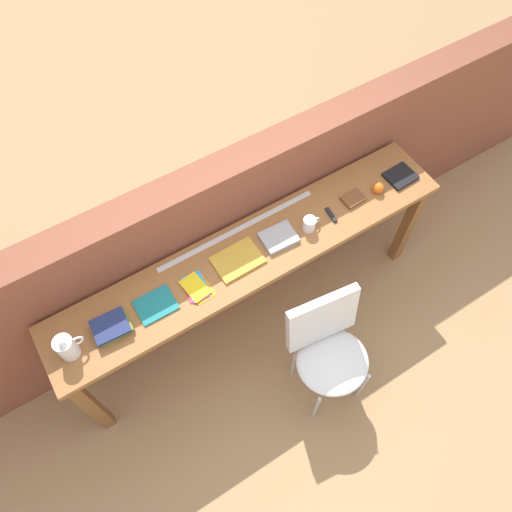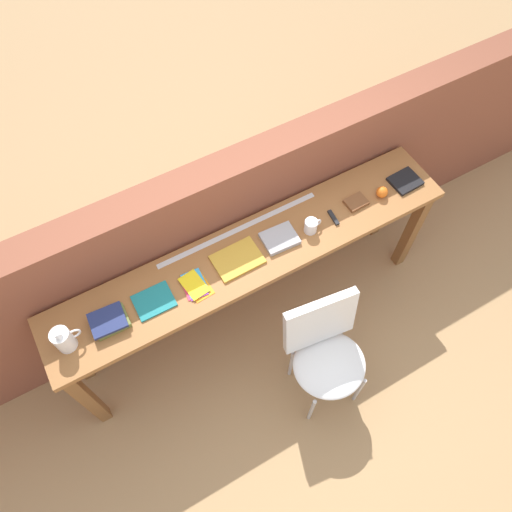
{
  "view_description": "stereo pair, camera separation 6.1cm",
  "coord_description": "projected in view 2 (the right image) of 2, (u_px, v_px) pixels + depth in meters",
  "views": [
    {
      "loc": [
        -0.75,
        -0.96,
        3.34
      ],
      "look_at": [
        0.0,
        0.25,
        0.9
      ],
      "focal_mm": 35.0,
      "sensor_mm": 36.0,
      "label": 1
    },
    {
      "loc": [
        -0.7,
        -1.0,
        3.34
      ],
      "look_at": [
        0.0,
        0.25,
        0.9
      ],
      "focal_mm": 35.0,
      "sensor_mm": 36.0,
      "label": 2
    }
  ],
  "objects": [
    {
      "name": "leather_journal_brown",
      "position": [
        356.0,
        202.0,
        3.03
      ],
      "size": [
        0.13,
        0.1,
        0.02
      ],
      "primitive_type": "cube",
      "rotation": [
        0.0,
        0.0,
        0.04
      ],
      "color": "brown",
      "rests_on": "sideboard"
    },
    {
      "name": "sports_ball_small",
      "position": [
        382.0,
        192.0,
        3.04
      ],
      "size": [
        0.07,
        0.07,
        0.07
      ],
      "primitive_type": "sphere",
      "color": "orange",
      "rests_on": "sideboard"
    },
    {
      "name": "book_grey_hardcover",
      "position": [
        280.0,
        238.0,
        2.9
      ],
      "size": [
        0.21,
        0.17,
        0.03
      ],
      "primitive_type": "cube",
      "rotation": [
        0.0,
        0.0,
        -0.05
      ],
      "color": "#9E9EA3",
      "rests_on": "sideboard"
    },
    {
      "name": "book_repair_rightmost",
      "position": [
        405.0,
        181.0,
        3.12
      ],
      "size": [
        0.19,
        0.16,
        0.02
      ],
      "primitive_type": "cube",
      "rotation": [
        0.0,
        0.0,
        0.04
      ],
      "color": "black",
      "rests_on": "sideboard"
    },
    {
      "name": "book_stack_leftmost",
      "position": [
        110.0,
        321.0,
        2.62
      ],
      "size": [
        0.2,
        0.17,
        0.06
      ],
      "color": "olive",
      "rests_on": "sideboard"
    },
    {
      "name": "book_open_centre",
      "position": [
        237.0,
        259.0,
        2.83
      ],
      "size": [
        0.28,
        0.2,
        0.02
      ],
      "primitive_type": "cube",
      "rotation": [
        0.0,
        0.0,
        0.02
      ],
      "color": "gold",
      "rests_on": "sideboard"
    },
    {
      "name": "multitool_folded",
      "position": [
        333.0,
        218.0,
        2.98
      ],
      "size": [
        0.03,
        0.11,
        0.02
      ],
      "primitive_type": "cube",
      "rotation": [
        0.0,
        0.0,
        -0.1
      ],
      "color": "black",
      "rests_on": "sideboard"
    },
    {
      "name": "sideboard",
      "position": [
        252.0,
        263.0,
        2.99
      ],
      "size": [
        2.5,
        0.44,
        0.88
      ],
      "color": "#996033",
      "rests_on": "ground"
    },
    {
      "name": "pitcher_white",
      "position": [
        64.0,
        339.0,
        2.52
      ],
      "size": [
        0.14,
        0.1,
        0.18
      ],
      "color": "white",
      "rests_on": "sideboard"
    },
    {
      "name": "ground_plane",
      "position": [
        273.0,
        347.0,
        3.5
      ],
      "size": [
        40.0,
        40.0,
        0.0
      ],
      "primitive_type": "plane",
      "color": "tan"
    },
    {
      "name": "magazine_cycling",
      "position": [
        154.0,
        301.0,
        2.7
      ],
      "size": [
        0.21,
        0.17,
        0.01
      ],
      "primitive_type": "cube",
      "rotation": [
        0.0,
        0.0,
        -0.01
      ],
      "color": "#19757A",
      "rests_on": "sideboard"
    },
    {
      "name": "chair_white_moulded",
      "position": [
        326.0,
        350.0,
        2.94
      ],
      "size": [
        0.49,
        0.51,
        0.89
      ],
      "color": "white",
      "rests_on": "ground"
    },
    {
      "name": "brick_wall_back",
      "position": [
        226.0,
        231.0,
        3.23
      ],
      "size": [
        6.0,
        0.2,
        1.28
      ],
      "primitive_type": "cube",
      "color": "brown",
      "rests_on": "ground"
    },
    {
      "name": "mug",
      "position": [
        311.0,
        226.0,
        2.9
      ],
      "size": [
        0.11,
        0.08,
        0.09
      ],
      "color": "white",
      "rests_on": "sideboard"
    },
    {
      "name": "pamphlet_pile_colourful",
      "position": [
        195.0,
        285.0,
        2.75
      ],
      "size": [
        0.15,
        0.2,
        0.01
      ],
      "color": "orange",
      "rests_on": "sideboard"
    },
    {
      "name": "ruler_metal_back_edge",
      "position": [
        239.0,
        229.0,
        2.94
      ],
      "size": [
        1.05,
        0.03,
        0.0
      ],
      "primitive_type": "cube",
      "color": "silver",
      "rests_on": "sideboard"
    }
  ]
}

